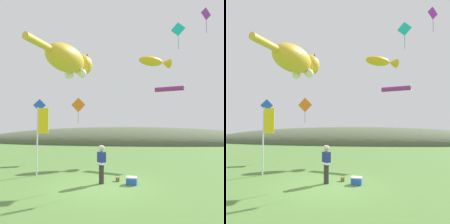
# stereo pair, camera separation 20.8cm
# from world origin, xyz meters

# --- Properties ---
(ground_plane) EXTENTS (120.00, 120.00, 0.00)m
(ground_plane) POSITION_xyz_m (0.00, 0.00, 0.00)
(ground_plane) COLOR #517A38
(distant_hill_ridge) EXTENTS (52.67, 15.96, 5.12)m
(distant_hill_ridge) POSITION_xyz_m (0.00, 27.18, 0.00)
(distant_hill_ridge) COLOR #4C563D
(distant_hill_ridge) RESTS_ON ground
(festival_attendant) EXTENTS (0.48, 0.48, 1.77)m
(festival_attendant) POSITION_xyz_m (-0.10, 0.26, 0.95)
(festival_attendant) COLOR #332D28
(festival_attendant) RESTS_ON ground
(kite_spool) EXTENTS (0.17, 0.23, 0.23)m
(kite_spool) POSITION_xyz_m (0.62, 0.80, 0.12)
(kite_spool) COLOR olive
(kite_spool) RESTS_ON ground
(picnic_cooler) EXTENTS (0.53, 0.38, 0.36)m
(picnic_cooler) POSITION_xyz_m (1.32, 0.24, 0.18)
(picnic_cooler) COLOR blue
(picnic_cooler) RESTS_ON ground
(festival_banner_pole) EXTENTS (0.66, 0.08, 3.74)m
(festival_banner_pole) POSITION_xyz_m (-3.73, 1.55, 2.45)
(festival_banner_pole) COLOR silver
(festival_banner_pole) RESTS_ON ground
(kite_giant_cat) EXTENTS (3.92, 9.44, 2.92)m
(kite_giant_cat) POSITION_xyz_m (-4.80, 10.19, 9.04)
(kite_giant_cat) COLOR gold
(kite_fish_windsock) EXTENTS (3.15, 2.24, 0.96)m
(kite_fish_windsock) POSITION_xyz_m (3.21, 9.23, 8.42)
(kite_fish_windsock) COLOR gold
(kite_tube_streamer) EXTENTS (2.28, 1.10, 0.44)m
(kite_tube_streamer) POSITION_xyz_m (4.21, 7.17, 5.60)
(kite_tube_streamer) COLOR #8C268C
(kite_diamond_violet) EXTENTS (0.82, 0.49, 1.84)m
(kite_diamond_violet) POSITION_xyz_m (6.50, 5.41, 10.56)
(kite_diamond_violet) COLOR purple
(kite_diamond_blue) EXTENTS (1.04, 0.27, 1.97)m
(kite_diamond_blue) POSITION_xyz_m (-6.68, 7.84, 4.47)
(kite_diamond_blue) COLOR blue
(kite_diamond_orange) EXTENTS (1.20, 0.13, 2.11)m
(kite_diamond_orange) POSITION_xyz_m (-3.13, 7.32, 4.42)
(kite_diamond_orange) COLOR orange
(kite_diamond_teal) EXTENTS (0.93, 0.36, 1.89)m
(kite_diamond_teal) POSITION_xyz_m (4.48, 4.98, 9.35)
(kite_diamond_teal) COLOR #19BFBF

